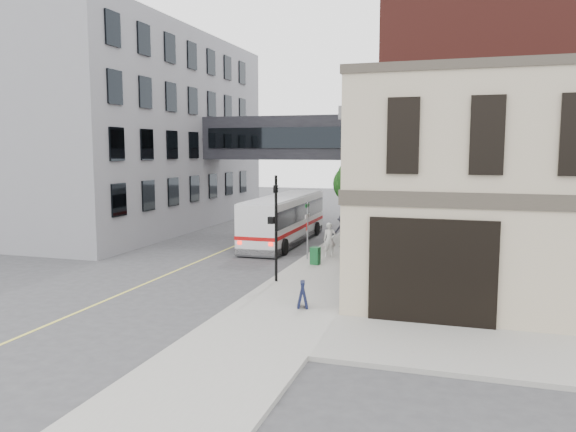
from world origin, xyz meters
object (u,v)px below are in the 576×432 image
Objects in this scene: bus at (285,217)px; newspaper_box at (315,256)px; pedestrian_a at (329,240)px; sandwich_board at (303,294)px; pedestrian_b at (353,243)px; pedestrian_c at (343,231)px.

bus is 7.40m from newspaper_box.
pedestrian_a is 2.10× the size of newspaper_box.
sandwich_board is at bearing -69.76° from bus.
pedestrian_b is 2.11× the size of newspaper_box.
pedestrian_c is (3.86, -1.12, -0.52)m from bus.
pedestrian_c is at bearing 121.06° from pedestrian_b.
sandwich_board is at bearing -79.22° from pedestrian_b.
newspaper_box is 7.51m from sandwich_board.
newspaper_box is at bearing -124.90° from pedestrian_b.
pedestrian_a is at bearing 165.70° from pedestrian_b.
pedestrian_c is 2.17× the size of newspaper_box.
pedestrian_a is (3.81, -4.20, -0.55)m from bus.
bus is 5.91× the size of pedestrian_b.
bus is 14.68m from sandwich_board.
newspaper_box is at bearing -80.15° from pedestrian_c.
newspaper_box is (-0.20, -2.17, -0.47)m from pedestrian_a.
sandwich_board is at bearing -69.37° from newspaper_box.
pedestrian_a reaches higher than sandwich_board.
bus is 11.24× the size of sandwich_board.
pedestrian_c is at bearing 69.11° from pedestrian_a.
pedestrian_b is 8.87m from sandwich_board.
newspaper_box is (-0.25, -5.26, -0.50)m from pedestrian_c.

